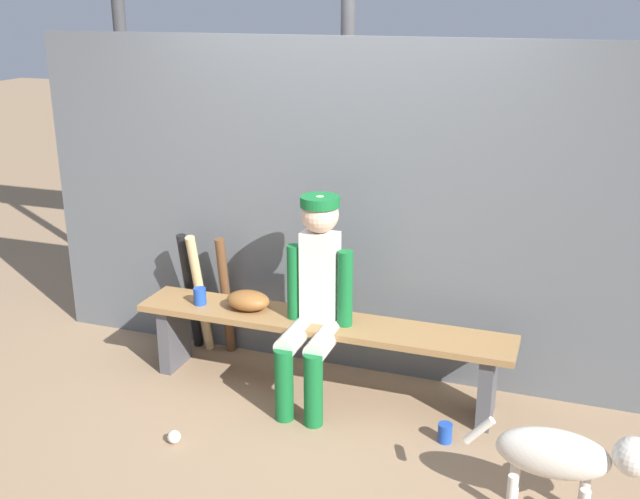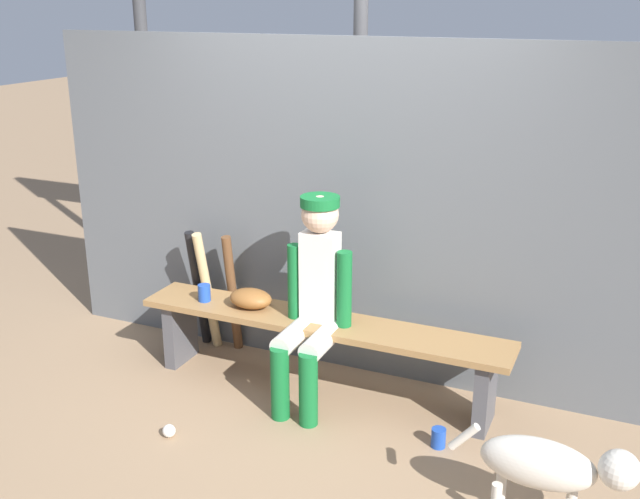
# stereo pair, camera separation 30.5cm
# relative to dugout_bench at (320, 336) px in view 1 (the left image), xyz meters

# --- Properties ---
(ground_plane) EXTENTS (30.00, 30.00, 0.00)m
(ground_plane) POSITION_rel_dugout_bench_xyz_m (0.00, 0.00, -0.37)
(ground_plane) COLOR #937556
(chainlink_fence) EXTENTS (4.19, 0.03, 2.13)m
(chainlink_fence) POSITION_rel_dugout_bench_xyz_m (0.00, 0.38, 0.69)
(chainlink_fence) COLOR #595E63
(chainlink_fence) RESTS_ON ground_plane
(dugout_bench) EXTENTS (2.34, 0.36, 0.48)m
(dugout_bench) POSITION_rel_dugout_bench_xyz_m (0.00, 0.00, 0.00)
(dugout_bench) COLOR olive
(dugout_bench) RESTS_ON ground_plane
(player_seated) EXTENTS (0.41, 0.55, 1.26)m
(player_seated) POSITION_rel_dugout_bench_xyz_m (0.00, -0.11, 0.31)
(player_seated) COLOR silver
(player_seated) RESTS_ON ground_plane
(baseball_glove) EXTENTS (0.28, 0.20, 0.12)m
(baseball_glove) POSITION_rel_dugout_bench_xyz_m (-0.48, 0.00, 0.17)
(baseball_glove) COLOR brown
(baseball_glove) RESTS_ON dugout_bench
(bat_wood_dark) EXTENTS (0.08, 0.17, 0.85)m
(bat_wood_dark) POSITION_rel_dugout_bench_xyz_m (-0.78, 0.28, 0.05)
(bat_wood_dark) COLOR brown
(bat_wood_dark) RESTS_ON ground_plane
(bat_wood_natural) EXTENTS (0.08, 0.24, 0.88)m
(bat_wood_natural) POSITION_rel_dugout_bench_xyz_m (-0.93, 0.22, 0.07)
(bat_wood_natural) COLOR tan
(bat_wood_natural) RESTS_ON ground_plane
(bat_aluminum_black) EXTENTS (0.10, 0.19, 0.85)m
(bat_aluminum_black) POSITION_rel_dugout_bench_xyz_m (-1.04, 0.27, 0.05)
(bat_aluminum_black) COLOR black
(bat_aluminum_black) RESTS_ON ground_plane
(baseball) EXTENTS (0.07, 0.07, 0.07)m
(baseball) POSITION_rel_dugout_bench_xyz_m (-0.57, -0.82, -0.34)
(baseball) COLOR white
(baseball) RESTS_ON ground_plane
(cup_on_ground) EXTENTS (0.08, 0.08, 0.11)m
(cup_on_ground) POSITION_rel_dugout_bench_xyz_m (0.84, -0.30, -0.32)
(cup_on_ground) COLOR #1E47AD
(cup_on_ground) RESTS_ON ground_plane
(cup_on_bench) EXTENTS (0.08, 0.08, 0.11)m
(cup_on_bench) POSITION_rel_dugout_bench_xyz_m (-0.80, -0.03, 0.17)
(cup_on_bench) COLOR #1E47AD
(cup_on_bench) RESTS_ON dugout_bench
(dog) EXTENTS (0.84, 0.20, 0.49)m
(dog) POSITION_rel_dugout_bench_xyz_m (1.47, -0.76, -0.04)
(dog) COLOR beige
(dog) RESTS_ON ground_plane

